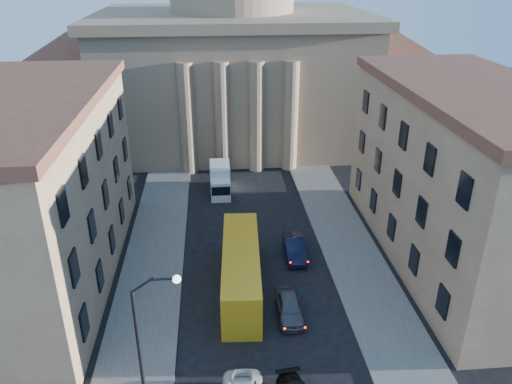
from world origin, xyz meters
TOP-DOWN VIEW (x-y plane):
  - sidewalk_left at (-8.50, 18.00)m, footprint 5.00×60.00m
  - sidewalk_right at (8.50, 18.00)m, footprint 5.00×60.00m
  - church at (0.00, 55.47)m, footprint 68.02×28.76m
  - building_left at (-17.00, 22.00)m, footprint 11.60×26.60m
  - building_right at (17.00, 22.00)m, footprint 11.60×26.60m
  - street_lamp at (-6.97, 8.00)m, footprint 2.62×0.44m
  - car_right_far at (1.88, 15.19)m, footprint 1.83×4.41m
  - car_right_distant at (3.50, 23.04)m, footprint 1.76×4.75m
  - city_bus at (-1.35, 18.79)m, footprint 3.44×12.24m
  - box_truck at (-2.51, 36.67)m, footprint 2.14×5.36m

SIDE VIEW (x-z plane):
  - sidewalk_left at x=-8.50m, z-range 0.00..0.15m
  - sidewalk_right at x=8.50m, z-range 0.00..0.15m
  - car_right_far at x=1.88m, z-range 0.00..1.49m
  - car_right_distant at x=3.50m, z-range 0.00..1.55m
  - box_truck at x=-2.51m, z-range -0.08..2.87m
  - city_bus at x=-1.35m, z-range 0.13..3.54m
  - street_lamp at x=-6.97m, z-range 0.87..9.70m
  - building_left at x=-17.00m, z-range 0.07..14.77m
  - building_right at x=17.00m, z-range 0.07..14.77m
  - church at x=0.00m, z-range -6.42..30.18m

